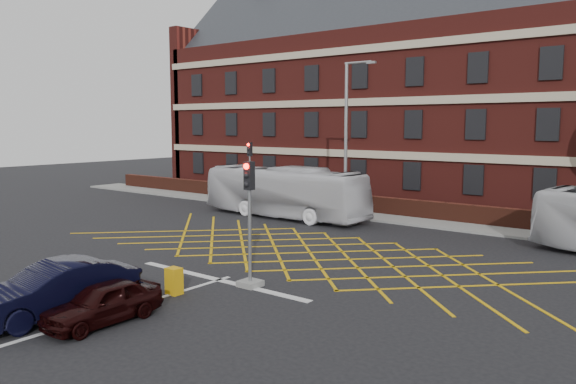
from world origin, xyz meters
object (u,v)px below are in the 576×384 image
Objects in this scene: car_maroon at (103,303)px; utility_cabinet at (174,281)px; traffic_light_near at (250,236)px; bus_left at (284,192)px; traffic_light_far at (250,179)px; street_lamp at (347,170)px; direction_signs at (226,183)px; car_navy at (56,290)px.

car_maroon is 3.03m from utility_cabinet.
bus_left is at bearing 123.95° from traffic_light_near.
car_maroon is 23.71m from traffic_light_far.
direction_signs is at bearing 168.93° from street_lamp.
traffic_light_far is (-5.36, 2.92, 0.25)m from bus_left.
traffic_light_near is 21.00m from direction_signs.
direction_signs is at bearing 129.94° from utility_cabinet.
traffic_light_far is (-11.07, 20.59, 0.98)m from car_navy.
traffic_light_near is 12.85m from street_lamp.
direction_signs is (-1.84, -0.48, -0.39)m from traffic_light_far.
traffic_light_near is 1.00× the size of traffic_light_far.
traffic_light_far is 4.89× the size of utility_cabinet.
street_lamp is (4.21, 0.22, 1.51)m from bus_left.
direction_signs is (-14.43, 19.59, 0.80)m from car_maroon.
traffic_light_near reaches higher than direction_signs.
bus_left is at bearing 111.38° from car_navy.
utility_cabinet is (13.90, -16.60, -0.94)m from direction_signs.
utility_cabinet is at bearing -152.68° from bus_left.
direction_signs reaches higher than utility_cabinet.
car_navy is 1.11× the size of traffic_light_far.
traffic_light_near reaches higher than utility_cabinet.
bus_left is 2.54× the size of traffic_light_near.
street_lamp is (-3.86, 12.19, 1.26)m from traffic_light_near.
car_navy is at bearing -85.18° from street_lamp.
traffic_light_near is at bearing 80.39° from car_maroon.
street_lamp is at bearing 107.55° from traffic_light_near.
direction_signs is at bearing -165.54° from traffic_light_far.
street_lamp reaches higher than utility_cabinet.
street_lamp reaches higher than traffic_light_far.
bus_left is 2.54× the size of traffic_light_far.
car_navy is 18.08m from street_lamp.
car_maroon is at bearing -57.90° from traffic_light_far.
direction_signs reaches higher than car_maroon.
car_navy is 1.62m from car_maroon.
direction_signs is at bearing 126.16° from car_navy.
direction_signs is at bearing 73.19° from bus_left.
car_maroon is at bearing 22.55° from car_navy.
traffic_light_near and traffic_light_far have the same top height.
traffic_light_far is at bearing 14.46° from direction_signs.
direction_signs is (-15.26, 14.43, -0.39)m from traffic_light_near.
car_navy is 23.39m from traffic_light_far.
traffic_light_near reaches higher than car_maroon.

